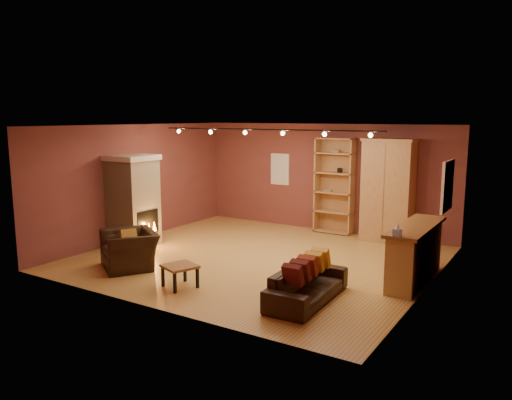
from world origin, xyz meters
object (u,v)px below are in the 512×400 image
Objects in this scene: bar_counter at (415,253)px; loveseat at (307,278)px; coffee_table at (180,268)px; armoire at (388,190)px; fireplace at (133,201)px; bookcase at (335,185)px; armchair at (129,243)px.

bar_counter is 1.17× the size of loveseat.
bar_counter reaches higher than loveseat.
coffee_table is (-2.20, -0.60, -0.04)m from loveseat.
bar_counter is 2.29m from loveseat.
loveseat is (0.15, -4.61, -0.86)m from armoire.
loveseat reaches higher than coffee_table.
fireplace is 0.96× the size of bar_counter.
armoire reaches higher than bookcase.
loveseat is 2.75× the size of coffee_table.
fireplace is 1.87m from armchair.
bookcase is 1.82× the size of armchair.
bookcase reaches higher than fireplace.
bar_counter is at bearing -45.59° from bookcase.
armoire is at bearing 68.53° from coffee_table.
armoire is 3.61× the size of coffee_table.
coffee_table is (2.82, -1.67, -0.72)m from fireplace.
loveseat is at bearing -12.05° from fireplace.
bookcase is at bearing 47.23° from fireplace.
loveseat is at bearing 15.28° from coffee_table.
armchair is (-3.82, -0.24, 0.11)m from loveseat.
armchair is at bearing -113.97° from bookcase.
armoire reaches higher than armchair.
armchair is (-2.24, -5.03, -0.75)m from bookcase.
bar_counter reaches higher than armchair.
bookcase reaches higher than loveseat.
armoire reaches higher than loveseat.
armchair is (1.21, -1.31, -0.56)m from fireplace.
coffee_table is (-2.05, -5.21, -0.90)m from armoire.
armchair is at bearing -127.11° from armoire.
fireplace is 0.86× the size of bookcase.
bookcase reaches higher than coffee_table.
bookcase is 1.44m from armoire.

